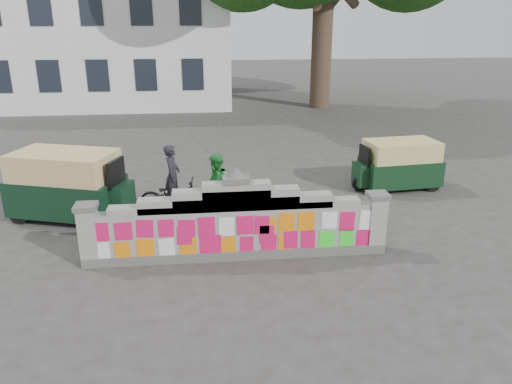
{
  "coord_description": "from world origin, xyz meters",
  "views": [
    {
      "loc": [
        -0.66,
        -9.6,
        4.88
      ],
      "look_at": [
        0.52,
        1.0,
        1.1
      ],
      "focal_mm": 35.0,
      "sensor_mm": 36.0,
      "label": 1
    }
  ],
  "objects_px": {
    "cyclist_rider": "(173,185)",
    "rickshaw_right": "(398,164)",
    "pedestrian": "(216,186)",
    "rickshaw_left": "(69,185)",
    "cyclist_bike": "(174,196)"
  },
  "relations": [
    {
      "from": "cyclist_rider",
      "to": "rickshaw_right",
      "type": "relative_size",
      "value": 0.6
    },
    {
      "from": "pedestrian",
      "to": "cyclist_rider",
      "type": "bearing_deg",
      "value": -110.01
    },
    {
      "from": "rickshaw_left",
      "to": "rickshaw_right",
      "type": "xyz_separation_m",
      "value": [
        9.08,
        1.34,
        -0.15
      ]
    },
    {
      "from": "pedestrian",
      "to": "rickshaw_right",
      "type": "distance_m",
      "value": 5.65
    },
    {
      "from": "cyclist_rider",
      "to": "rickshaw_left",
      "type": "relative_size",
      "value": 0.5
    },
    {
      "from": "cyclist_rider",
      "to": "rickshaw_right",
      "type": "distance_m",
      "value": 6.65
    },
    {
      "from": "pedestrian",
      "to": "rickshaw_right",
      "type": "xyz_separation_m",
      "value": [
        5.42,
        1.59,
        -0.07
      ]
    },
    {
      "from": "cyclist_bike",
      "to": "rickshaw_left",
      "type": "relative_size",
      "value": 0.56
    },
    {
      "from": "cyclist_bike",
      "to": "rickshaw_left",
      "type": "height_order",
      "value": "rickshaw_left"
    },
    {
      "from": "pedestrian",
      "to": "rickshaw_right",
      "type": "bearing_deg",
      "value": 99.59
    },
    {
      "from": "rickshaw_left",
      "to": "rickshaw_right",
      "type": "height_order",
      "value": "rickshaw_left"
    },
    {
      "from": "rickshaw_right",
      "to": "pedestrian",
      "type": "bearing_deg",
      "value": 10.43
    },
    {
      "from": "rickshaw_left",
      "to": "cyclist_rider",
      "type": "bearing_deg",
      "value": 18.3
    },
    {
      "from": "cyclist_bike",
      "to": "pedestrian",
      "type": "bearing_deg",
      "value": -95.03
    },
    {
      "from": "cyclist_rider",
      "to": "rickshaw_left",
      "type": "xyz_separation_m",
      "value": [
        -2.57,
        -0.01,
        0.1
      ]
    }
  ]
}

